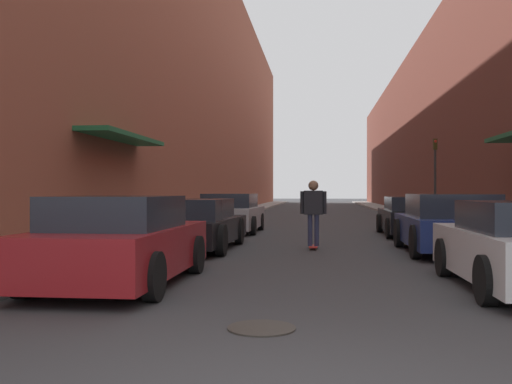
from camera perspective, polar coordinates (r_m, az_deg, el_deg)
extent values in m
plane|color=#38383A|center=(30.69, 6.36, -2.53)|extent=(150.00, 150.00, 0.00)
cube|color=gray|center=(37.83, -1.11, -1.94)|extent=(1.80, 68.18, 0.12)
cube|color=gray|center=(37.82, 13.84, -1.94)|extent=(1.80, 68.18, 0.12)
cube|color=brown|center=(38.84, -5.42, 9.79)|extent=(4.00, 68.18, 15.89)
cube|color=#1E6038|center=(16.32, -13.15, 5.35)|extent=(1.00, 4.80, 0.12)
cube|color=brown|center=(38.48, 18.16, 5.83)|extent=(4.00, 68.18, 10.50)
cube|color=maroon|center=(8.84, -13.32, -5.67)|extent=(1.79, 4.05, 0.68)
cube|color=#232833|center=(8.61, -13.77, -1.97)|extent=(1.57, 2.11, 0.47)
cylinder|color=black|center=(10.33, -15.53, -5.93)|extent=(0.18, 0.64, 0.64)
cylinder|color=black|center=(9.82, -6.01, -6.24)|extent=(0.18, 0.64, 0.64)
cylinder|color=black|center=(8.08, -22.24, -7.63)|extent=(0.18, 0.64, 0.64)
cylinder|color=black|center=(7.41, -10.22, -8.32)|extent=(0.18, 0.64, 0.64)
cube|color=black|center=(13.85, -6.38, -3.78)|extent=(2.05, 4.50, 0.55)
cube|color=#232833|center=(13.60, -6.59, -1.69)|extent=(1.76, 2.36, 0.47)
cylinder|color=black|center=(15.42, -8.69, -3.83)|extent=(0.18, 0.70, 0.70)
cylinder|color=black|center=(15.04, -1.68, -3.93)|extent=(0.18, 0.70, 0.70)
cylinder|color=black|center=(12.78, -11.92, -4.65)|extent=(0.18, 0.70, 0.70)
cylinder|color=black|center=(12.32, -3.49, -4.82)|extent=(0.18, 0.70, 0.70)
cube|color=#B7B7BC|center=(19.38, -2.51, -2.55)|extent=(1.91, 3.95, 0.69)
cube|color=#232833|center=(19.17, -2.60, -0.86)|extent=(1.64, 2.07, 0.46)
cylinder|color=black|center=(20.73, -4.41, -2.95)|extent=(0.18, 0.61, 0.61)
cylinder|color=black|center=(20.47, 0.47, -2.99)|extent=(0.18, 0.61, 0.61)
cylinder|color=black|center=(18.36, -5.83, -3.34)|extent=(0.18, 0.61, 0.61)
cylinder|color=black|center=(18.07, -0.32, -3.39)|extent=(0.18, 0.61, 0.61)
cylinder|color=black|center=(9.93, 18.25, -6.23)|extent=(0.18, 0.63, 0.63)
cylinder|color=black|center=(7.60, 22.04, -8.18)|extent=(0.18, 0.63, 0.63)
cube|color=navy|center=(13.63, 18.72, -3.67)|extent=(1.95, 4.07, 0.63)
cube|color=#232833|center=(13.41, 18.91, -1.29)|extent=(1.71, 2.12, 0.51)
cylinder|color=black|center=(14.72, 14.08, -3.99)|extent=(0.18, 0.71, 0.71)
cylinder|color=black|center=(15.08, 21.20, -3.90)|extent=(0.18, 0.71, 0.71)
cylinder|color=black|center=(12.24, 15.66, -4.82)|extent=(0.18, 0.71, 0.71)
cylinder|color=black|center=(12.68, 24.11, -4.66)|extent=(0.18, 0.71, 0.71)
cube|color=black|center=(18.64, 15.25, -2.72)|extent=(1.77, 4.35, 0.64)
cube|color=#232833|center=(18.41, 15.35, -1.11)|extent=(1.53, 2.27, 0.41)
cylinder|color=black|center=(19.87, 12.27, -3.06)|extent=(0.18, 0.62, 0.62)
cylinder|color=black|center=(20.11, 17.01, -3.03)|extent=(0.18, 0.62, 0.62)
cylinder|color=black|center=(17.21, 13.19, -3.55)|extent=(0.18, 0.62, 0.62)
cylinder|color=black|center=(17.49, 18.63, -3.49)|extent=(0.18, 0.62, 0.62)
cube|color=#B2231E|center=(13.93, 5.76, -5.43)|extent=(0.20, 0.78, 0.02)
cylinder|color=beige|center=(14.18, 5.46, -5.48)|extent=(0.03, 0.06, 0.06)
cylinder|color=beige|center=(14.18, 6.08, -5.48)|extent=(0.03, 0.06, 0.06)
cylinder|color=beige|center=(13.69, 5.43, -5.68)|extent=(0.03, 0.06, 0.06)
cylinder|color=beige|center=(13.68, 6.06, -5.68)|extent=(0.03, 0.06, 0.06)
cylinder|color=#2D3351|center=(13.90, 5.43, -3.83)|extent=(0.11, 0.11, 0.76)
cylinder|color=#2D3351|center=(13.90, 6.08, -3.83)|extent=(0.11, 0.11, 0.76)
cube|color=#232328|center=(13.87, 5.76, -1.06)|extent=(0.45, 0.20, 0.58)
sphere|color=#8C664C|center=(13.87, 5.76, 0.65)|extent=(0.24, 0.24, 0.24)
cylinder|color=#232328|center=(13.87, 4.63, -1.06)|extent=(0.09, 0.09, 0.55)
cylinder|color=#232328|center=(13.87, 6.88, -1.06)|extent=(0.09, 0.09, 0.55)
cylinder|color=#332D28|center=(5.96, 0.56, -13.44)|extent=(0.70, 0.70, 0.02)
cylinder|color=#2D2D2D|center=(24.59, 17.47, 1.10)|extent=(0.10, 0.10, 3.44)
cube|color=#332D0F|center=(24.66, 17.47, 4.58)|extent=(0.16, 0.16, 0.45)
sphere|color=red|center=(24.58, 17.51, 4.86)|extent=(0.11, 0.11, 0.11)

